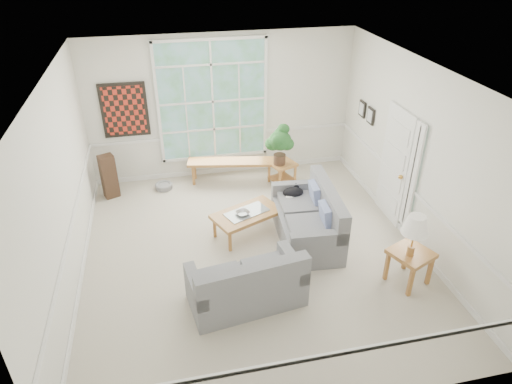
# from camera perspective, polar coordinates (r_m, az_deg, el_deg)

# --- Properties ---
(floor) EXTENTS (5.50, 6.00, 0.01)m
(floor) POSITION_cam_1_polar(r_m,az_deg,el_deg) (7.72, -0.41, -7.59)
(floor) COLOR #B6AD9A
(floor) RESTS_ON ground
(ceiling) EXTENTS (5.50, 6.00, 0.02)m
(ceiling) POSITION_cam_1_polar(r_m,az_deg,el_deg) (6.33, -0.51, 14.39)
(ceiling) COLOR white
(ceiling) RESTS_ON ground
(wall_back) EXTENTS (5.50, 0.02, 3.00)m
(wall_back) POSITION_cam_1_polar(r_m,az_deg,el_deg) (9.61, -4.22, 10.55)
(wall_back) COLOR silver
(wall_back) RESTS_ON ground
(wall_front) EXTENTS (5.50, 0.02, 3.00)m
(wall_front) POSITION_cam_1_polar(r_m,az_deg,el_deg) (4.56, 7.65, -15.27)
(wall_front) COLOR silver
(wall_front) RESTS_ON ground
(wall_left) EXTENTS (0.02, 6.00, 3.00)m
(wall_left) POSITION_cam_1_polar(r_m,az_deg,el_deg) (6.95, -23.24, -0.15)
(wall_left) COLOR silver
(wall_left) RESTS_ON ground
(wall_right) EXTENTS (0.02, 6.00, 3.00)m
(wall_right) POSITION_cam_1_polar(r_m,az_deg,el_deg) (7.87, 19.58, 4.19)
(wall_right) COLOR silver
(wall_right) RESTS_ON ground
(window_back) EXTENTS (2.30, 0.08, 2.40)m
(window_back) POSITION_cam_1_polar(r_m,az_deg,el_deg) (9.50, -5.44, 11.22)
(window_back) COLOR white
(window_back) RESTS_ON wall_back
(entry_door) EXTENTS (0.08, 0.90, 2.10)m
(entry_door) POSITION_cam_1_polar(r_m,az_deg,el_deg) (8.50, 16.88, 3.23)
(entry_door) COLOR white
(entry_door) RESTS_ON floor
(door_sidelight) EXTENTS (0.08, 0.26, 1.90)m
(door_sidelight) POSITION_cam_1_polar(r_m,az_deg,el_deg) (7.98, 19.01, 1.83)
(door_sidelight) COLOR white
(door_sidelight) RESTS_ON wall_right
(wall_art) EXTENTS (0.90, 0.06, 1.10)m
(wall_art) POSITION_cam_1_polar(r_m,az_deg,el_deg) (9.47, -16.11, 9.79)
(wall_art) COLOR maroon
(wall_art) RESTS_ON wall_back
(wall_frame_near) EXTENTS (0.04, 0.26, 0.32)m
(wall_frame_near) POSITION_cam_1_polar(r_m,az_deg,el_deg) (9.23, 14.09, 9.21)
(wall_frame_near) COLOR black
(wall_frame_near) RESTS_ON wall_right
(wall_frame_far) EXTENTS (0.04, 0.26, 0.32)m
(wall_frame_far) POSITION_cam_1_polar(r_m,az_deg,el_deg) (9.57, 13.09, 10.08)
(wall_frame_far) COLOR black
(wall_frame_far) RESTS_ON wall_right
(loveseat_right) EXTENTS (1.05, 1.84, 0.96)m
(loveseat_right) POSITION_cam_1_polar(r_m,az_deg,el_deg) (7.83, 6.35, -2.84)
(loveseat_right) COLOR slate
(loveseat_right) RESTS_ON floor
(loveseat_front) EXTENTS (1.71, 1.05, 0.87)m
(loveseat_front) POSITION_cam_1_polar(r_m,az_deg,el_deg) (6.57, -1.28, -10.62)
(loveseat_front) COLOR slate
(loveseat_front) RESTS_ON floor
(coffee_table) EXTENTS (1.34, 1.06, 0.44)m
(coffee_table) POSITION_cam_1_polar(r_m,az_deg,el_deg) (8.04, -1.15, -3.89)
(coffee_table) COLOR #A56C34
(coffee_table) RESTS_ON floor
(pewter_bowl) EXTENTS (0.37, 0.37, 0.07)m
(pewter_bowl) POSITION_cam_1_polar(r_m,az_deg,el_deg) (7.84, -1.66, -2.62)
(pewter_bowl) COLOR #9F9FA5
(pewter_bowl) RESTS_ON coffee_table
(window_bench) EXTENTS (2.09, 0.79, 0.48)m
(window_bench) POSITION_cam_1_polar(r_m,az_deg,el_deg) (9.69, -2.38, 2.64)
(window_bench) COLOR #A56C34
(window_bench) RESTS_ON floor
(end_table) EXTENTS (0.63, 0.63, 0.49)m
(end_table) POSITION_cam_1_polar(r_m,az_deg,el_deg) (9.61, 3.26, 2.40)
(end_table) COLOR #A56C34
(end_table) RESTS_ON floor
(houseplant) EXTENTS (0.64, 0.64, 0.85)m
(houseplant) POSITION_cam_1_polar(r_m,az_deg,el_deg) (9.25, 3.01, 5.89)
(houseplant) COLOR #215222
(houseplant) RESTS_ON end_table
(side_table) EXTENTS (0.73, 0.73, 0.57)m
(side_table) POSITION_cam_1_polar(r_m,az_deg,el_deg) (7.35, 18.52, -8.85)
(side_table) COLOR #A56C34
(side_table) RESTS_ON floor
(table_lamp) EXTENTS (0.39, 0.39, 0.67)m
(table_lamp) POSITION_cam_1_polar(r_m,az_deg,el_deg) (6.93, 19.11, -5.21)
(table_lamp) COLOR silver
(table_lamp) RESTS_ON side_table
(pet_bed) EXTENTS (0.43, 0.43, 0.11)m
(pet_bed) POSITION_cam_1_polar(r_m,az_deg,el_deg) (9.69, -11.45, 0.76)
(pet_bed) COLOR gray
(pet_bed) RESTS_ON floor
(floor_speaker) EXTENTS (0.34, 0.31, 0.90)m
(floor_speaker) POSITION_cam_1_polar(r_m,az_deg,el_deg) (9.48, -17.92, 1.88)
(floor_speaker) COLOR #3C271A
(floor_speaker) RESTS_ON floor
(cat) EXTENTS (0.39, 0.28, 0.18)m
(cat) POSITION_cam_1_polar(r_m,az_deg,el_deg) (8.27, 4.67, 0.03)
(cat) COLOR black
(cat) RESTS_ON loveseat_right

